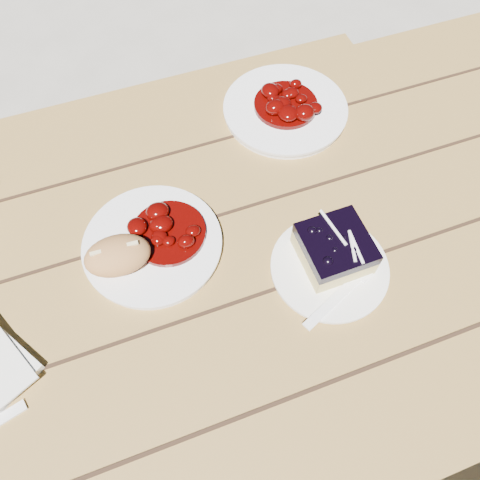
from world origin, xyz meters
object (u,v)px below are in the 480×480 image
object	(u,v)px
picnic_table	(108,337)
second_plate	(285,110)
blueberry_cake	(334,249)
dessert_plate	(329,268)
bread_roll	(118,255)
main_plate	(153,245)

from	to	relation	value
picnic_table	second_plate	xyz separation A→B (m)	(0.45, 0.26, 0.17)
picnic_table	blueberry_cake	xyz separation A→B (m)	(0.39, -0.06, 0.20)
picnic_table	dessert_plate	world-z (taller)	dessert_plate
bread_roll	blueberry_cake	bearing A→B (deg)	-17.64
main_plate	dessert_plate	size ratio (longest dim) A/B	1.21
dessert_plate	second_plate	bearing A→B (deg)	78.87
picnic_table	blueberry_cake	bearing A→B (deg)	-9.11
dessert_plate	main_plate	bearing A→B (deg)	151.75
bread_roll	second_plate	bearing A→B (deg)	30.87
dessert_plate	blueberry_cake	size ratio (longest dim) A/B	1.79
picnic_table	main_plate	bearing A→B (deg)	24.43
bread_roll	blueberry_cake	xyz separation A→B (m)	(0.32, -0.10, -0.00)
blueberry_cake	second_plate	bearing A→B (deg)	79.83
main_plate	second_plate	world-z (taller)	same
dessert_plate	bread_roll	bearing A→B (deg)	159.35
bread_roll	second_plate	size ratio (longest dim) A/B	0.44
blueberry_cake	picnic_table	bearing A→B (deg)	170.65
picnic_table	second_plate	bearing A→B (deg)	30.34
dessert_plate	second_plate	world-z (taller)	second_plate
main_plate	dessert_plate	xyz separation A→B (m)	(0.25, -0.14, -0.00)
bread_roll	picnic_table	bearing A→B (deg)	-152.44
picnic_table	main_plate	distance (m)	0.22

